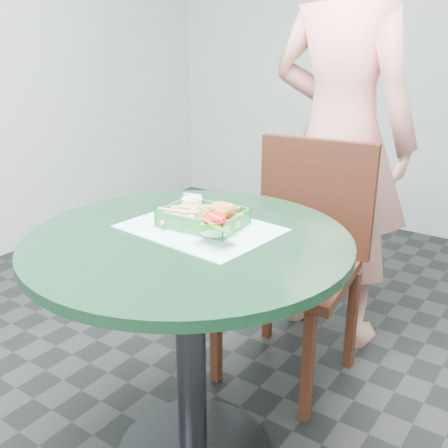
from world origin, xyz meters
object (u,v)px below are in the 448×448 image
Objects in this scene: sauce_ramekin at (194,208)px; diner_person at (343,97)px; dining_chair at (300,245)px; cafe_table at (189,297)px; crab_sandwich at (220,220)px; food_basket at (203,227)px.

diner_person is at bearing 83.61° from sauce_ramekin.
dining_chair is 0.44× the size of diner_person.
diner_person reaches higher than dining_chair.
crab_sandwich reaches higher than cafe_table.
dining_chair is 0.63m from diner_person.
diner_person is 9.16× the size of food_basket.
cafe_table is at bearing -79.77° from food_basket.
dining_chair is 14.91× the size of sauce_ramekin.
sauce_ramekin is (-0.07, 0.04, 0.03)m from food_basket.
dining_chair is at bearing 85.08° from food_basket.
cafe_table is at bearing -114.60° from crab_sandwich.
sauce_ramekin is at bearing -110.23° from dining_chair.
diner_person reaches higher than sauce_ramekin.
sauce_ramekin is at bearing 88.56° from diner_person.
diner_person is at bearing 85.06° from dining_chair.
cafe_table is 0.44× the size of diner_person.
sauce_ramekin is (-0.11, -0.51, 0.27)m from dining_chair.
crab_sandwich reaches higher than sauce_ramekin.
food_basket is 2.01× the size of crab_sandwich.
dining_chair is 8.08× the size of crab_sandwich.
crab_sandwich is (0.06, 0.00, 0.03)m from food_basket.
dining_chair reaches higher than food_basket.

